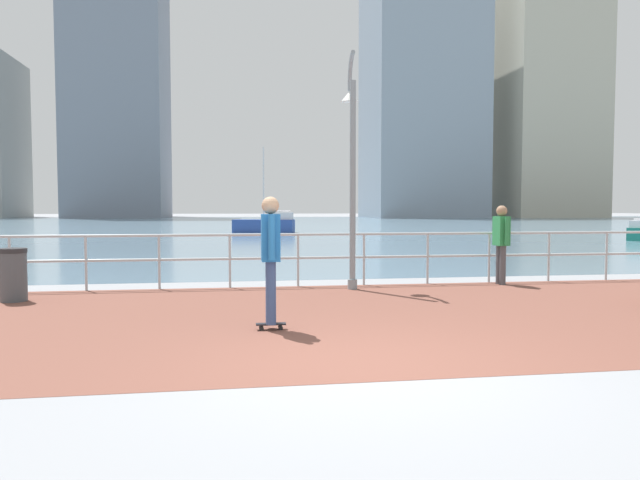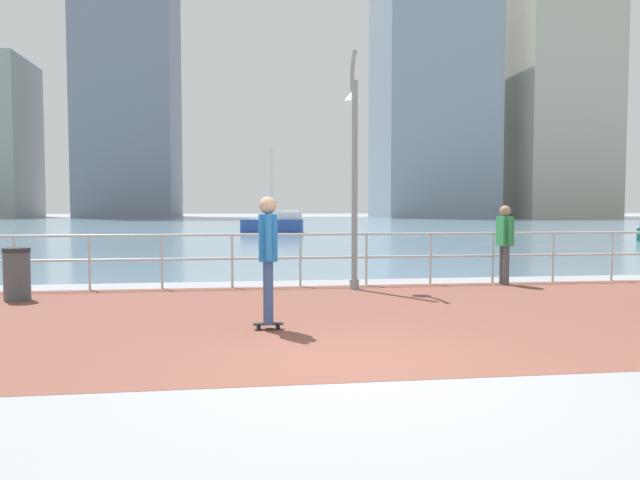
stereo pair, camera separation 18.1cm
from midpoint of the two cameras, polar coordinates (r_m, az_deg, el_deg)
ground at (r=45.94m, az=-6.00°, el=1.13°), size 220.00×220.00×0.00m
brick_paving at (r=8.90m, az=0.83°, el=-7.40°), size 28.00×6.76×0.01m
harbor_water at (r=57.07m, az=-6.32°, el=1.53°), size 180.00×88.00×0.00m
waterfront_railing at (r=12.14m, az=-1.51°, el=-0.95°), size 25.25×0.06×1.11m
lamppost at (r=11.88m, az=3.74°, el=7.88°), size 0.36×0.82×4.73m
skateboarder at (r=7.81m, az=-4.43°, el=-0.96°), size 0.40×0.55×1.78m
bystander at (r=12.97m, az=17.93°, el=0.17°), size 0.25×0.55×1.68m
trash_bin at (r=11.56m, az=-27.02°, el=-2.97°), size 0.46×0.46×0.93m
sailboat_ivory at (r=38.41m, az=-4.35°, el=1.53°), size 4.14×2.14×5.56m
tower_brick at (r=104.16m, az=-17.96°, el=14.62°), size 14.75×17.96×46.78m
tower_glass at (r=99.21m, az=10.89°, el=13.35°), size 17.51×15.77×40.15m
tower_concrete at (r=107.28m, az=21.87°, el=14.94°), size 15.17×16.35×49.47m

